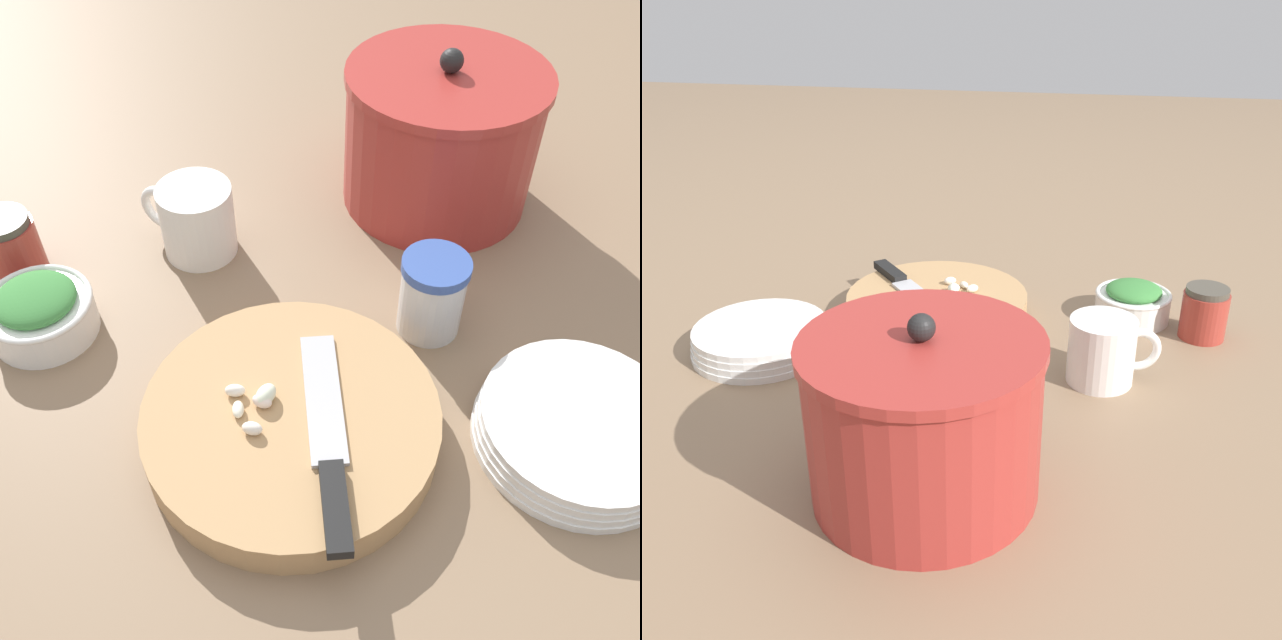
# 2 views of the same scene
# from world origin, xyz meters

# --- Properties ---
(ground_plane) EXTENTS (5.00, 5.00, 0.00)m
(ground_plane) POSITION_xyz_m (0.00, 0.00, 0.00)
(ground_plane) COLOR #7F664C
(cutting_board) EXTENTS (0.29, 0.29, 0.04)m
(cutting_board) POSITION_xyz_m (0.08, -0.11, 0.02)
(cutting_board) COLOR tan
(cutting_board) RESTS_ON ground_plane
(chef_knife) EXTENTS (0.17, 0.20, 0.01)m
(chef_knife) POSITION_xyz_m (0.14, -0.13, 0.04)
(chef_knife) COLOR black
(chef_knife) RESTS_ON cutting_board
(garlic_cloves) EXTENTS (0.06, 0.06, 0.02)m
(garlic_cloves) POSITION_xyz_m (0.05, -0.13, 0.05)
(garlic_cloves) COLOR white
(garlic_cloves) RESTS_ON cutting_board
(herb_bowl) EXTENTS (0.12, 0.12, 0.06)m
(herb_bowl) POSITION_xyz_m (-0.22, -0.16, 0.03)
(herb_bowl) COLOR silver
(herb_bowl) RESTS_ON ground_plane
(spice_jar) EXTENTS (0.07, 0.07, 0.10)m
(spice_jar) POSITION_xyz_m (0.12, 0.09, 0.05)
(spice_jar) COLOR silver
(spice_jar) RESTS_ON ground_plane
(coffee_mug) EXTENTS (0.12, 0.09, 0.09)m
(coffee_mug) POSITION_xyz_m (-0.18, 0.04, 0.05)
(coffee_mug) COLOR silver
(coffee_mug) RESTS_ON ground_plane
(plate_stack) EXTENTS (0.20, 0.20, 0.04)m
(plate_stack) POSITION_xyz_m (0.31, 0.05, 0.02)
(plate_stack) COLOR silver
(plate_stack) RESTS_ON ground_plane
(honey_jar) EXTENTS (0.07, 0.07, 0.08)m
(honey_jar) POSITION_xyz_m (-0.32, -0.12, 0.04)
(honey_jar) COLOR #9E3328
(honey_jar) RESTS_ON ground_plane
(stock_pot) EXTENTS (0.25, 0.25, 0.21)m
(stock_pot) POSITION_xyz_m (0.01, 0.30, 0.09)
(stock_pot) COLOR #9E2D28
(stock_pot) RESTS_ON ground_plane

